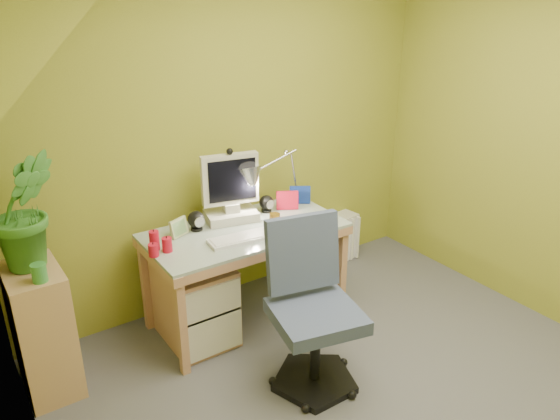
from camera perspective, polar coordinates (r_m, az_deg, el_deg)
floor at (r=3.26m, az=10.56°, el=-19.92°), size 3.20×3.20×0.01m
wall_back at (r=3.81m, az=-5.11°, el=7.77°), size 3.20×0.01×2.40m
wall_left at (r=1.91m, az=-24.00°, el=-10.47°), size 0.01×3.20×2.40m
slope_ceiling at (r=1.83m, az=-8.56°, el=12.05°), size 1.10×3.20×1.10m
desk at (r=3.73m, az=-3.54°, el=-6.79°), size 1.30×0.66×0.69m
monitor at (r=3.62m, az=-5.22°, el=2.45°), size 0.38×0.27×0.47m
speaker_left at (r=3.56m, az=-8.76°, el=-1.11°), size 0.11×0.11×0.13m
speaker_right at (r=3.80m, az=-1.43°, el=0.67°), size 0.12×0.12×0.12m
keyboard at (r=3.42m, az=-3.63°, el=-2.91°), size 0.48×0.20×0.02m
mousepad at (r=3.65m, az=2.58°, el=-1.28°), size 0.23×0.17×0.01m
mouse at (r=3.65m, az=2.59°, el=-1.03°), size 0.13×0.09×0.04m
amber_tumbler at (r=3.57m, az=-0.56°, el=-1.07°), size 0.08×0.08×0.09m
candle_cluster at (r=3.32m, az=-12.73°, el=-3.36°), size 0.17×0.15×0.12m
photo_frame_red at (r=3.84m, az=0.77°, el=1.03°), size 0.14×0.09×0.13m
photo_frame_blue at (r=3.95m, az=2.11°, el=1.61°), size 0.14×0.10×0.13m
photo_frame_green at (r=3.50m, az=-10.52°, el=-1.80°), size 0.13×0.07×0.12m
desk_lamp at (r=3.82m, az=0.65°, el=4.76°), size 0.61×0.36×0.61m
side_ledge at (r=3.39m, az=-23.55°, el=-11.47°), size 0.28×0.44×0.76m
potted_plant at (r=3.12m, az=-25.09°, el=-0.00°), size 0.37×0.31×0.65m
green_cup at (r=3.05m, az=-23.86°, el=-6.03°), size 0.08×0.08×0.10m
task_chair at (r=3.09m, az=3.82°, el=-10.75°), size 0.63×0.63×0.96m
radiator at (r=4.57m, az=5.81°, el=-3.08°), size 0.41×0.21×0.40m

